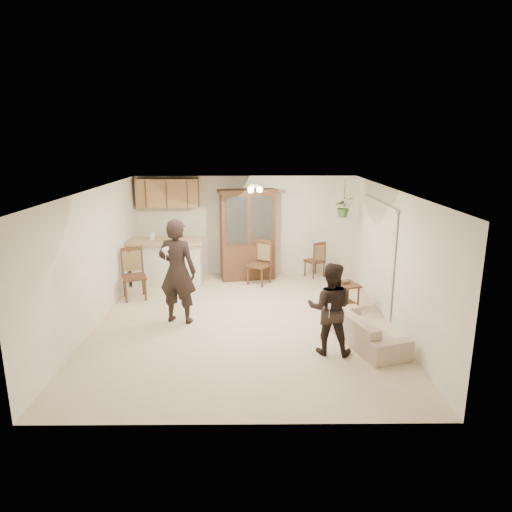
{
  "coord_description": "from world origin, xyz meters",
  "views": [
    {
      "loc": [
        0.17,
        -8.13,
        3.37
      ],
      "look_at": [
        0.24,
        0.4,
        1.19
      ],
      "focal_mm": 32.0,
      "sensor_mm": 36.0,
      "label": 1
    }
  ],
  "objects_px": {
    "china_hutch": "(247,235)",
    "chair_hutch_left": "(259,272)",
    "adult": "(178,276)",
    "child": "(330,313)",
    "sofa": "(366,322)",
    "chair_hutch_right": "(314,267)",
    "side_table": "(344,296)",
    "chair_bar": "(135,285)"
  },
  "relations": [
    {
      "from": "child",
      "to": "side_table",
      "type": "height_order",
      "value": "child"
    },
    {
      "from": "chair_bar",
      "to": "chair_hutch_left",
      "type": "distance_m",
      "value": 2.9
    },
    {
      "from": "adult",
      "to": "china_hutch",
      "type": "distance_m",
      "value": 3.09
    },
    {
      "from": "child",
      "to": "sofa",
      "type": "bearing_deg",
      "value": -140.13
    },
    {
      "from": "china_hutch",
      "to": "child",
      "type": "bearing_deg",
      "value": -82.97
    },
    {
      "from": "chair_hutch_right",
      "to": "side_table",
      "type": "bearing_deg",
      "value": 65.9
    },
    {
      "from": "china_hutch",
      "to": "chair_hutch_left",
      "type": "xyz_separation_m",
      "value": [
        0.28,
        -0.49,
        -0.8
      ]
    },
    {
      "from": "chair_bar",
      "to": "chair_hutch_right",
      "type": "height_order",
      "value": "chair_bar"
    },
    {
      "from": "side_table",
      "to": "chair_bar",
      "type": "xyz_separation_m",
      "value": [
        -4.42,
        0.71,
        0.02
      ]
    },
    {
      "from": "chair_hutch_right",
      "to": "sofa",
      "type": "bearing_deg",
      "value": 63.83
    },
    {
      "from": "child",
      "to": "side_table",
      "type": "relative_size",
      "value": 2.12
    },
    {
      "from": "side_table",
      "to": "chair_hutch_right",
      "type": "distance_m",
      "value": 2.35
    },
    {
      "from": "chair_bar",
      "to": "side_table",
      "type": "bearing_deg",
      "value": -28.66
    },
    {
      "from": "adult",
      "to": "chair_hutch_right",
      "type": "xyz_separation_m",
      "value": [
        2.97,
        2.91,
        -0.64
      ]
    },
    {
      "from": "adult",
      "to": "child",
      "type": "relative_size",
      "value": 1.33
    },
    {
      "from": "sofa",
      "to": "child",
      "type": "bearing_deg",
      "value": 100.1
    },
    {
      "from": "side_table",
      "to": "adult",
      "type": "bearing_deg",
      "value": -169.82
    },
    {
      "from": "china_hutch",
      "to": "adult",
      "type": "bearing_deg",
      "value": -125.64
    },
    {
      "from": "adult",
      "to": "side_table",
      "type": "distance_m",
      "value": 3.37
    },
    {
      "from": "side_table",
      "to": "chair_hutch_right",
      "type": "height_order",
      "value": "chair_hutch_right"
    },
    {
      "from": "child",
      "to": "china_hutch",
      "type": "height_order",
      "value": "china_hutch"
    },
    {
      "from": "sofa",
      "to": "child",
      "type": "height_order",
      "value": "child"
    },
    {
      "from": "chair_hutch_right",
      "to": "china_hutch",
      "type": "bearing_deg",
      "value": -27.58
    },
    {
      "from": "child",
      "to": "chair_bar",
      "type": "height_order",
      "value": "child"
    },
    {
      "from": "sofa",
      "to": "chair_hutch_right",
      "type": "height_order",
      "value": "chair_hutch_right"
    },
    {
      "from": "child",
      "to": "chair_bar",
      "type": "distance_m",
      "value": 4.62
    },
    {
      "from": "child",
      "to": "chair_hutch_left",
      "type": "xyz_separation_m",
      "value": [
        -1.08,
        3.63,
        -0.38
      ]
    },
    {
      "from": "child",
      "to": "side_table",
      "type": "xyz_separation_m",
      "value": [
        0.63,
        1.91,
        -0.39
      ]
    },
    {
      "from": "adult",
      "to": "chair_hutch_left",
      "type": "height_order",
      "value": "adult"
    },
    {
      "from": "chair_hutch_left",
      "to": "child",
      "type": "bearing_deg",
      "value": -41.09
    },
    {
      "from": "side_table",
      "to": "child",
      "type": "bearing_deg",
      "value": -108.15
    },
    {
      "from": "side_table",
      "to": "chair_hutch_right",
      "type": "relative_size",
      "value": 0.69
    },
    {
      "from": "child",
      "to": "chair_hutch_left",
      "type": "distance_m",
      "value": 3.81
    },
    {
      "from": "side_table",
      "to": "chair_hutch_left",
      "type": "distance_m",
      "value": 2.42
    },
    {
      "from": "china_hutch",
      "to": "sofa",
      "type": "bearing_deg",
      "value": -72.79
    },
    {
      "from": "adult",
      "to": "side_table",
      "type": "height_order",
      "value": "adult"
    },
    {
      "from": "china_hutch",
      "to": "chair_bar",
      "type": "bearing_deg",
      "value": -159.39
    },
    {
      "from": "sofa",
      "to": "chair_hutch_right",
      "type": "relative_size",
      "value": 2.04
    },
    {
      "from": "sofa",
      "to": "chair_bar",
      "type": "relative_size",
      "value": 1.69
    },
    {
      "from": "child",
      "to": "chair_hutch_right",
      "type": "distance_m",
      "value": 4.27
    },
    {
      "from": "child",
      "to": "china_hutch",
      "type": "xyz_separation_m",
      "value": [
        -1.36,
        4.13,
        0.42
      ]
    },
    {
      "from": "chair_bar",
      "to": "adult",
      "type": "bearing_deg",
      "value": -67.63
    }
  ]
}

